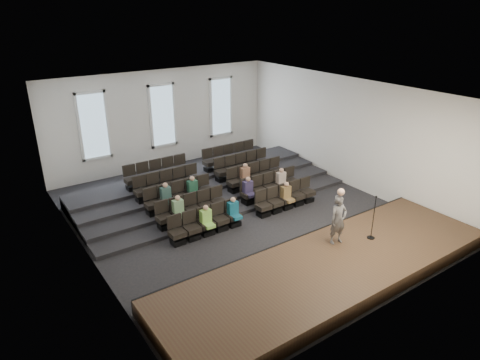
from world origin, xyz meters
The scene contains 14 objects.
ground centered at (0.00, 0.00, 0.00)m, with size 14.00×14.00×0.00m, color black.
ceiling centered at (0.00, 0.00, 5.01)m, with size 12.00×14.00×0.02m, color white.
wall_back centered at (0.00, 7.02, 2.50)m, with size 12.00×0.04×5.00m, color silver.
wall_front centered at (0.00, -7.02, 2.50)m, with size 12.00×0.04×5.00m, color silver.
wall_left centered at (-6.02, 0.00, 2.50)m, with size 0.04×14.00×5.00m, color silver.
wall_right centered at (6.02, 0.00, 2.50)m, with size 0.04×14.00×5.00m, color silver.
stage centered at (0.00, -5.10, 0.25)m, with size 11.80×3.60×0.50m, color #402E1B.
stage_lip centered at (0.00, -3.33, 0.25)m, with size 11.80×0.06×0.52m, color black.
risers centered at (0.00, 3.17, 0.20)m, with size 11.80×4.80×0.60m.
seating_rows centered at (0.00, 1.54, 0.68)m, with size 6.80×4.70×1.67m.
windows centered at (0.00, 6.95, 2.70)m, with size 8.44×0.10×3.24m.
audience centered at (-0.28, 0.45, 0.83)m, with size 5.45×2.64×1.10m.
speaker centered at (0.98, -4.32, 1.36)m, with size 0.63×0.41×1.72m, color #575452.
mic_stand centered at (2.18, -4.79, 0.98)m, with size 0.27×0.27×1.60m.
Camera 1 is at (-8.83, -12.83, 8.02)m, focal length 32.00 mm.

